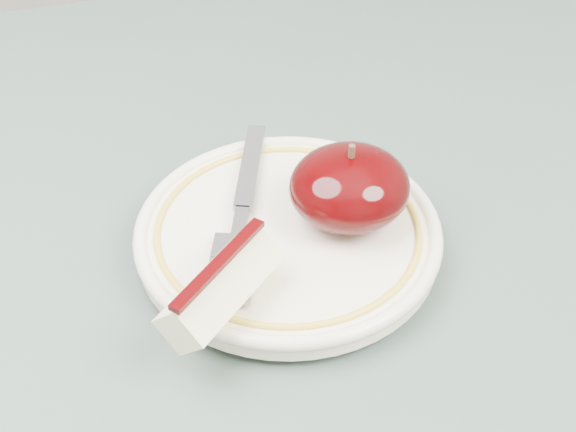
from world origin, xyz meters
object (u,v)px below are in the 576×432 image
object	(u,v)px
table	(321,430)
fork	(242,210)
apple_half	(349,187)
plate	(288,233)

from	to	relation	value
table	fork	xyz separation A→B (m)	(-0.02, 0.09, 0.11)
table	apple_half	size ratio (longest dim) A/B	12.26
fork	table	bearing A→B (deg)	-145.46
apple_half	fork	bearing A→B (deg)	164.25
table	fork	distance (m)	0.15
plate	apple_half	bearing A→B (deg)	1.53
apple_half	fork	world-z (taller)	apple_half
apple_half	fork	xyz separation A→B (m)	(-0.06, 0.02, -0.02)
plate	apple_half	distance (m)	0.05
fork	plate	bearing A→B (deg)	-107.75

